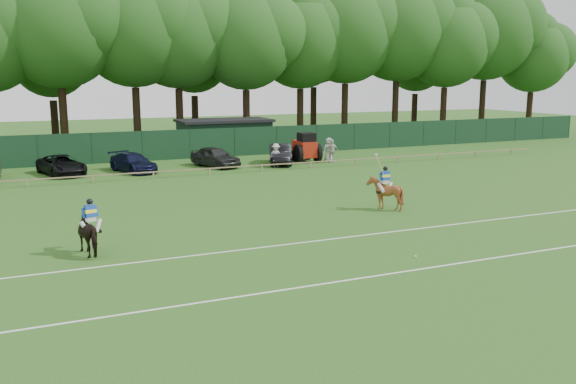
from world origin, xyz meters
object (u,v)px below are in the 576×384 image
horse_chestnut (385,193)px  estate_black (280,154)px  horse_dark (92,233)px  hatch_grey (215,157)px  spectator_left (276,155)px  polo_ball (416,256)px  suv_black (62,165)px  spectator_right (329,150)px  tractor (305,148)px  sedan_navy (133,163)px  utility_shed (224,136)px  spectator_mid (332,151)px

horse_chestnut → estate_black: 17.81m
horse_dark → hatch_grey: bearing=-132.9°
spectator_left → polo_ball: spectator_left is taller
suv_black → estate_black: (16.38, -1.26, 0.09)m
spectator_right → tractor: tractor is taller
polo_ball → tractor: (7.60, 26.05, 1.09)m
horse_chestnut → sedan_navy: 20.82m
hatch_grey → utility_shed: 9.19m
sedan_navy → hatch_grey: size_ratio=1.03×
horse_dark → horse_chestnut: 15.22m
sedan_navy → hatch_grey: (6.27, 0.02, 0.10)m
hatch_grey → spectator_left: 4.69m
estate_black → polo_ball: size_ratio=53.14×
spectator_left → spectator_right: 5.15m
horse_dark → suv_black: bearing=-104.6°
polo_ball → spectator_left: bearing=80.1°
suv_black → spectator_mid: spectator_mid is taller
horse_chestnut → spectator_mid: spectator_mid is taller
estate_black → tractor: size_ratio=1.64×
horse_dark → sedan_navy: bearing=-118.0°
estate_black → spectator_mid: bearing=9.8°
spectator_mid → spectator_left: bearing=-165.9°
spectator_right → spectator_left: bearing=-166.4°
polo_ball → horse_chestnut: bearing=65.3°
spectator_left → horse_dark: bearing=-123.1°
hatch_grey → spectator_mid: 9.52m
spectator_mid → horse_chestnut: bearing=-100.7°
spectator_right → spectator_mid: bearing=-74.8°
spectator_mid → spectator_right: 0.39m
tractor → spectator_mid: bearing=-32.1°
sedan_navy → spectator_right: spectator_right is taller
horse_dark → polo_ball: 12.74m
spectator_mid → horse_dark: bearing=-129.1°
horse_chestnut → spectator_left: spectator_left is taller
suv_black → hatch_grey: (11.16, -0.67, 0.09)m
horse_dark → tractor: bearing=-146.9°
estate_black → spectator_mid: (4.20, -0.83, 0.15)m
polo_ball → estate_black: bearing=78.5°
estate_black → spectator_right: (4.12, -0.46, 0.20)m
sedan_navy → estate_black: size_ratio=0.99×
sedan_navy → tractor: size_ratio=1.62×
horse_dark → polo_ball: (11.42, -5.61, -0.79)m
horse_dark → suv_black: horse_dark is taller
horse_chestnut → hatch_grey: 18.69m
hatch_grey → horse_chestnut: bearing=-99.5°
spectator_right → hatch_grey: bearing=177.0°
horse_dark → utility_shed: utility_shed is taller
suv_black → spectator_right: size_ratio=2.53×
horse_chestnut → utility_shed: bearing=-86.8°
spectator_mid → polo_ball: (-9.41, -24.81, -0.89)m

